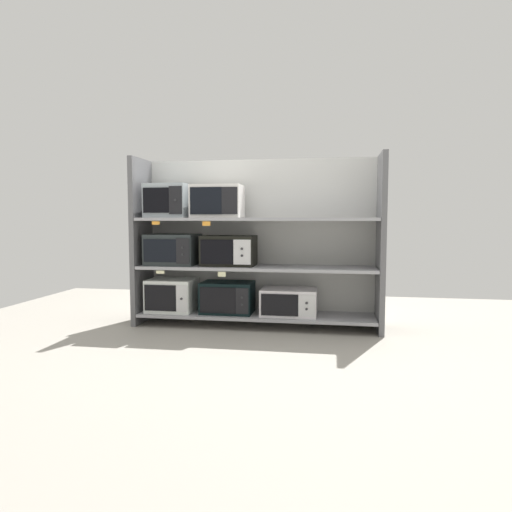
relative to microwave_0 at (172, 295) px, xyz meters
name	(u,v)px	position (x,y,z in m)	size (l,w,h in m)	color
ground	(235,357)	(0.88, -1.00, -0.30)	(6.34, 6.00, 0.02)	gray
back_panel	(260,241)	(0.88, 0.27, 0.55)	(2.54, 0.04, 1.69)	#B2B2AD
upright_left	(142,241)	(-0.32, 0.00, 0.55)	(0.05, 0.49, 1.69)	#5B5B5E
upright_right	(381,243)	(2.08, 0.00, 0.55)	(0.05, 0.49, 1.69)	#5B5B5E
shelf_0	(256,315)	(0.88, 0.00, -0.18)	(2.34, 0.49, 0.03)	#99999E
microwave_0	(172,295)	(0.00, 0.00, 0.00)	(0.47, 0.41, 0.33)	white
microwave_1	(227,297)	(0.58, 0.00, -0.01)	(0.51, 0.37, 0.31)	black
microwave_2	(289,302)	(1.21, 0.00, -0.04)	(0.54, 0.39, 0.26)	silver
shelf_1	(256,268)	(0.88, 0.00, 0.30)	(2.34, 0.49, 0.03)	#99999E
microwave_3	(173,249)	(0.02, 0.00, 0.47)	(0.50, 0.42, 0.31)	#272D2E
microwave_4	(229,251)	(0.60, 0.00, 0.46)	(0.53, 0.36, 0.30)	black
price_tag_0	(160,272)	(-0.03, -0.24, 0.26)	(0.08, 0.00, 0.03)	beige
price_tag_1	(222,274)	(0.59, -0.24, 0.26)	(0.08, 0.00, 0.05)	beige
shelf_2	(256,219)	(0.88, 0.00, 0.78)	(2.34, 0.49, 0.03)	#99999E
microwave_5	(168,201)	(-0.02, 0.00, 0.96)	(0.42, 0.38, 0.34)	#9DA7AD
microwave_6	(217,201)	(0.49, 0.00, 0.96)	(0.50, 0.33, 0.32)	silver
price_tag_2	(156,223)	(-0.07, -0.24, 0.74)	(0.08, 0.00, 0.03)	orange
price_tag_3	(206,224)	(0.44, -0.24, 0.74)	(0.08, 0.00, 0.04)	orange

